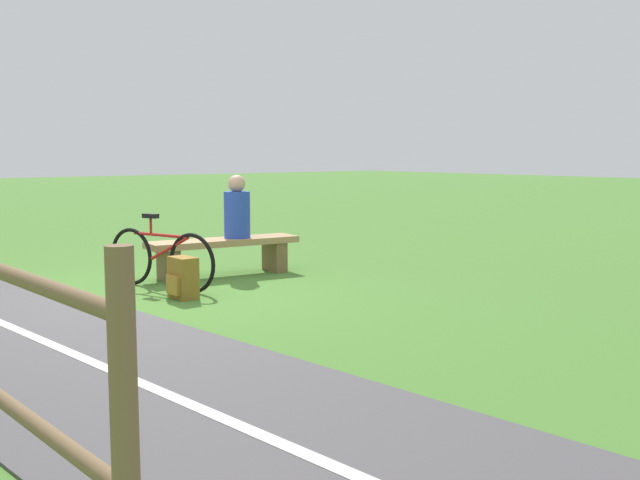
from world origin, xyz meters
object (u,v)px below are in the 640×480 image
(bench, at_px, (224,250))
(person_seated, at_px, (237,210))
(bicycle, at_px, (161,258))
(backpack, at_px, (183,278))

(bench, height_order, person_seated, person_seated)
(bicycle, relative_size, backpack, 3.54)
(bench, xyz_separation_m, backpack, (1.12, 1.00, -0.11))
(backpack, bearing_deg, bicycle, -97.00)
(bench, xyz_separation_m, bicycle, (1.04, 0.34, 0.03))
(bicycle, bearing_deg, bench, 90.90)
(backpack, bearing_deg, bench, -138.08)
(bench, relative_size, backpack, 4.46)
(bench, distance_m, person_seated, 0.52)
(person_seated, height_order, backpack, person_seated)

